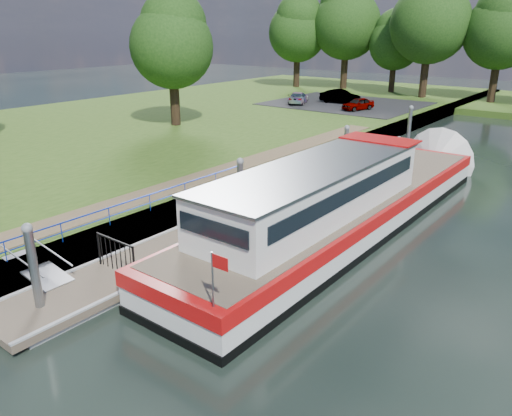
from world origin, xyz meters
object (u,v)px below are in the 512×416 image
Objects in this scene: pontoon at (300,195)px; car_c at (298,98)px; car_a at (358,104)px; car_b at (340,96)px; barge at (352,201)px.

car_c is at bearing 123.56° from pontoon.
car_a reaches higher than pontoon.
car_c is at bearing 130.52° from car_b.
car_a is at bearing 116.52° from barge.
pontoon is 23.37m from car_a.
car_b reaches higher than pontoon.
car_a is at bearing 156.57° from car_c.
barge is 26.23m from car_a.
car_a is (-11.71, 23.47, 0.29)m from barge.
pontoon is at bearing 156.23° from barge.
car_a is at bearing 110.34° from pontoon.
pontoon is 7.65× the size of car_b.
car_a is 4.43m from car_b.
car_c is at bearing 127.65° from barge.
car_b is (-11.51, 24.72, 1.30)m from pontoon.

